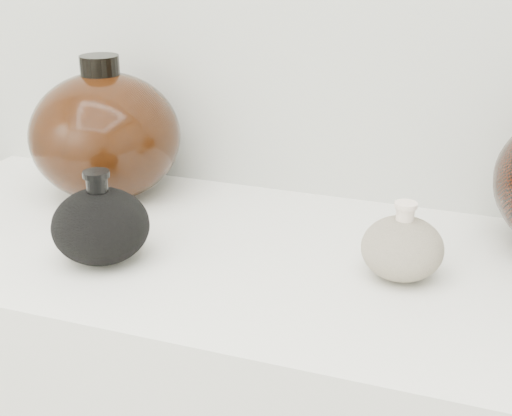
% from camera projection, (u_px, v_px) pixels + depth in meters
% --- Properties ---
extents(black_gourd_vase, '(0.15, 0.15, 0.13)m').
position_uv_depth(black_gourd_vase, '(101.00, 225.00, 0.97)').
color(black_gourd_vase, black).
rests_on(black_gourd_vase, display_counter).
extents(cream_gourd_vase, '(0.13, 0.13, 0.11)m').
position_uv_depth(cream_gourd_vase, '(402.00, 248.00, 0.92)').
color(cream_gourd_vase, beige).
rests_on(cream_gourd_vase, display_counter).
extents(left_round_pot, '(0.28, 0.28, 0.24)m').
position_uv_depth(left_round_pot, '(105.00, 135.00, 1.18)').
color(left_round_pot, black).
rests_on(left_round_pot, display_counter).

